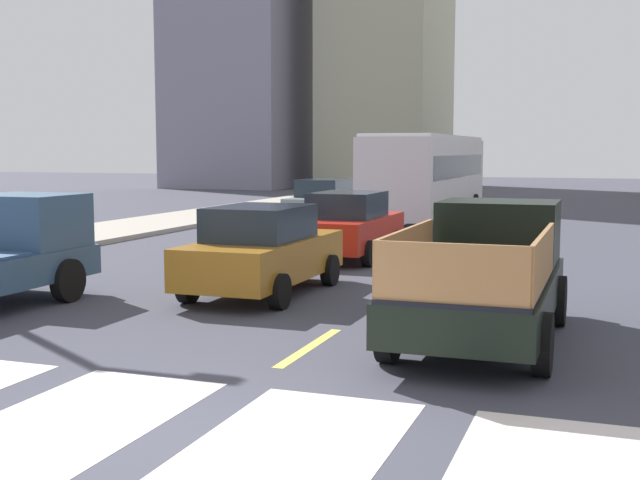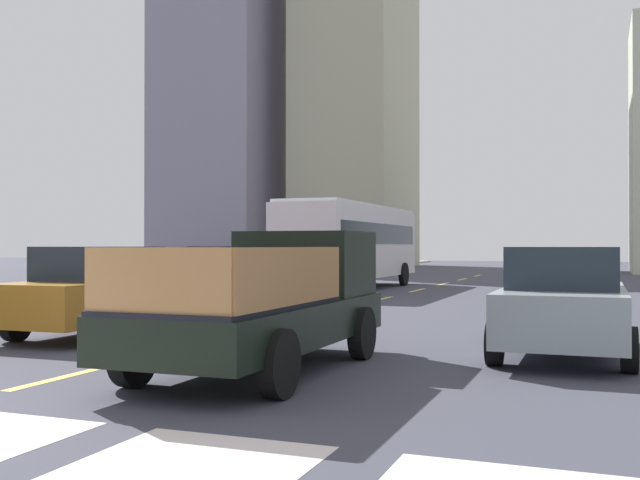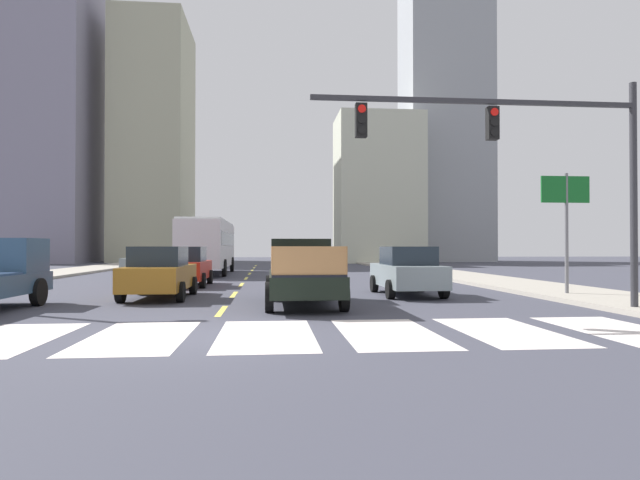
% 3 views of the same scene
% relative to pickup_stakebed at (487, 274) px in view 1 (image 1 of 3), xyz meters
% --- Properties ---
extents(ground_plane, '(160.00, 160.00, 0.00)m').
position_rel_pickup_stakebed_xyz_m(ground_plane, '(-2.24, -5.57, -0.94)').
color(ground_plane, '#3E3F4B').
extents(sidewalk_left, '(3.69, 110.00, 0.15)m').
position_rel_pickup_stakebed_xyz_m(sidewalk_left, '(-14.21, 12.43, -0.86)').
color(sidewalk_left, '#A69E90').
rests_on(sidewalk_left, ground).
extents(crosswalk_stripe_3, '(1.84, 3.86, 0.01)m').
position_rel_pickup_stakebed_xyz_m(crosswalk_stripe_3, '(-3.45, -5.57, -0.93)').
color(crosswalk_stripe_3, silver).
rests_on(crosswalk_stripe_3, ground).
extents(crosswalk_stripe_4, '(1.84, 3.86, 0.01)m').
position_rel_pickup_stakebed_xyz_m(crosswalk_stripe_4, '(-1.04, -5.57, -0.93)').
color(crosswalk_stripe_4, silver).
rests_on(crosswalk_stripe_4, ground).
extents(lane_dash_0, '(0.16, 2.40, 0.01)m').
position_rel_pickup_stakebed_xyz_m(lane_dash_0, '(-2.24, -1.57, -0.93)').
color(lane_dash_0, '#E2D250').
rests_on(lane_dash_0, ground).
extents(lane_dash_1, '(0.16, 2.40, 0.01)m').
position_rel_pickup_stakebed_xyz_m(lane_dash_1, '(-2.24, 3.43, -0.93)').
color(lane_dash_1, '#E2D250').
rests_on(lane_dash_1, ground).
extents(lane_dash_2, '(0.16, 2.40, 0.01)m').
position_rel_pickup_stakebed_xyz_m(lane_dash_2, '(-2.24, 8.43, -0.93)').
color(lane_dash_2, '#E2D250').
rests_on(lane_dash_2, ground).
extents(lane_dash_3, '(0.16, 2.40, 0.01)m').
position_rel_pickup_stakebed_xyz_m(lane_dash_3, '(-2.24, 13.43, -0.93)').
color(lane_dash_3, '#E2D250').
rests_on(lane_dash_3, ground).
extents(lane_dash_4, '(0.16, 2.40, 0.01)m').
position_rel_pickup_stakebed_xyz_m(lane_dash_4, '(-2.24, 18.43, -0.93)').
color(lane_dash_4, '#E2D250').
rests_on(lane_dash_4, ground).
extents(lane_dash_5, '(0.16, 2.40, 0.01)m').
position_rel_pickup_stakebed_xyz_m(lane_dash_5, '(-2.24, 23.43, -0.93)').
color(lane_dash_5, '#E2D250').
rests_on(lane_dash_5, ground).
extents(lane_dash_6, '(0.16, 2.40, 0.01)m').
position_rel_pickup_stakebed_xyz_m(lane_dash_6, '(-2.24, 28.43, -0.93)').
color(lane_dash_6, '#E2D250').
rests_on(lane_dash_6, ground).
extents(lane_dash_7, '(0.16, 2.40, 0.01)m').
position_rel_pickup_stakebed_xyz_m(lane_dash_7, '(-2.24, 33.43, -0.93)').
color(lane_dash_7, '#E2D250').
rests_on(lane_dash_7, ground).
extents(pickup_stakebed, '(2.18, 5.20, 1.96)m').
position_rel_pickup_stakebed_xyz_m(pickup_stakebed, '(0.00, 0.00, 0.00)').
color(pickup_stakebed, black).
rests_on(pickup_stakebed, ground).
extents(city_bus, '(2.72, 10.80, 3.32)m').
position_rel_pickup_stakebed_xyz_m(city_bus, '(-4.82, 18.13, 1.02)').
color(city_bus, silver).
rests_on(city_bus, ground).
extents(sedan_near_left, '(2.02, 4.40, 1.72)m').
position_rel_pickup_stakebed_xyz_m(sedan_near_left, '(-4.63, 7.78, -0.08)').
color(sedan_near_left, red).
rests_on(sedan_near_left, ground).
extents(sedan_near_right, '(2.02, 4.40, 1.72)m').
position_rel_pickup_stakebed_xyz_m(sedan_near_right, '(-4.61, 2.17, -0.08)').
color(sedan_near_right, '#A1671C').
rests_on(sedan_near_right, ground).
extents(sedan_mid, '(2.02, 4.40, 1.72)m').
position_rel_pickup_stakebed_xyz_m(sedan_mid, '(-8.30, 16.42, -0.08)').
color(sedan_mid, gray).
rests_on(sedan_mid, ground).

